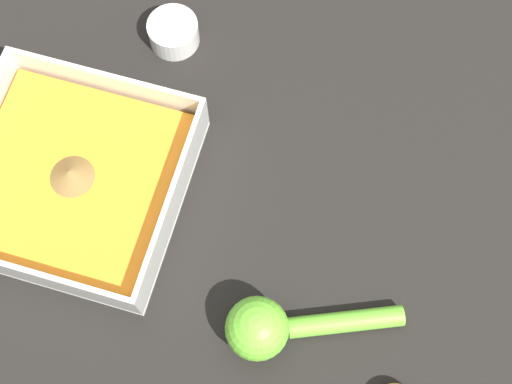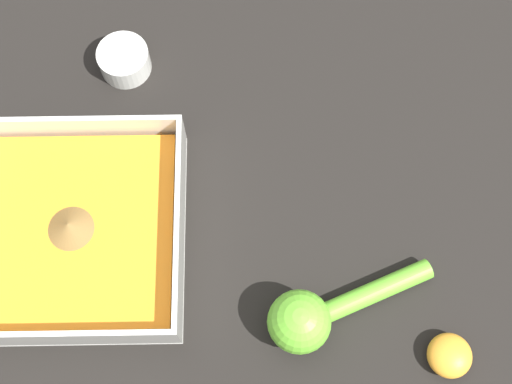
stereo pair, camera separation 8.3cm
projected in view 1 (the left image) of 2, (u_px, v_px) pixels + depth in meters
The scene contains 4 objects.
ground_plane at pixel (117, 192), 0.87m from camera, with size 4.00×4.00×0.00m, color black.
square_dish at pixel (76, 182), 0.85m from camera, with size 0.25×0.25×0.07m.
spice_bowl at pixel (173, 33), 0.93m from camera, with size 0.07×0.07×0.03m.
lemon_squeezer at pixel (273, 327), 0.78m from camera, with size 0.11×0.19×0.07m.
Camera 1 is at (-0.24, -0.25, 0.82)m, focal length 50.00 mm.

